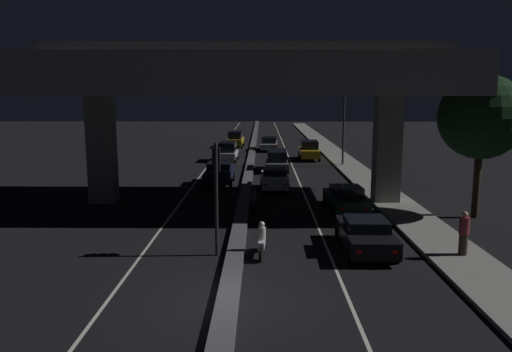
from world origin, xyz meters
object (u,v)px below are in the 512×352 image
(traffic_light_left_of_median, at_px, (216,179))
(car_taxi_yellow_fifth, at_px, (309,150))
(car_white_second_oncoming, at_px, (228,151))
(motorcycle_white_filtering_near, at_px, (262,241))
(street_lamp, at_px, (341,119))
(pedestrian_on_sidewalk, at_px, (464,233))
(car_taxi_yellow_third_oncoming, at_px, (236,139))
(motorcycle_black_filtering_mid, at_px, (254,202))
(car_dark_blue_lead_oncoming, at_px, (219,173))
(car_dark_green_second, at_px, (346,199))
(car_white_third, at_px, (275,179))
(car_black_lead, at_px, (365,234))
(car_grey_fourth, at_px, (277,160))
(car_silver_sixth, at_px, (269,143))

(traffic_light_left_of_median, xyz_separation_m, car_taxi_yellow_fifth, (6.42, 29.11, -2.14))
(car_white_second_oncoming, distance_m, motorcycle_white_filtering_near, 28.45)
(street_lamp, xyz_separation_m, pedestrian_on_sidewalk, (1.00, -25.10, -3.21))
(street_lamp, distance_m, car_taxi_yellow_third_oncoming, 19.06)
(car_taxi_yellow_third_oncoming, bearing_deg, motorcycle_black_filtering_mid, 6.64)
(car_dark_blue_lead_oncoming, distance_m, motorcycle_black_filtering_mid, 9.07)
(motorcycle_white_filtering_near, bearing_deg, car_taxi_yellow_fifth, -4.87)
(car_dark_green_second, distance_m, car_white_third, 7.09)
(car_black_lead, bearing_deg, car_taxi_yellow_fifth, -0.11)
(car_white_second_oncoming, xyz_separation_m, motorcycle_white_filtering_near, (3.25, -28.27, -0.36))
(car_white_second_oncoming, bearing_deg, car_dark_green_second, 22.91)
(street_lamp, xyz_separation_m, car_white_second_oncoming, (-10.18, 3.36, -3.26))
(car_grey_fourth, bearing_deg, pedestrian_on_sidewalk, -162.73)
(car_white_third, bearing_deg, car_dark_blue_lead_oncoming, 60.43)
(car_dark_blue_lead_oncoming, bearing_deg, car_dark_green_second, 43.41)
(traffic_light_left_of_median, bearing_deg, street_lamp, 70.57)
(car_white_third, height_order, motorcycle_white_filtering_near, car_white_third)
(car_taxi_yellow_fifth, bearing_deg, car_taxi_yellow_third_oncoming, 35.29)
(car_white_third, xyz_separation_m, car_grey_fourth, (0.42, 8.61, 0.12))
(motorcycle_black_filtering_mid, bearing_deg, car_dark_blue_lead_oncoming, 19.57)
(street_lamp, bearing_deg, car_dark_blue_lead_oncoming, -137.84)
(traffic_light_left_of_median, distance_m, street_lamp, 26.24)
(car_grey_fourth, height_order, car_taxi_yellow_third_oncoming, car_taxi_yellow_third_oncoming)
(car_white_third, distance_m, motorcycle_white_filtering_near, 13.74)
(motorcycle_black_filtering_mid, bearing_deg, traffic_light_left_of_median, 171.86)
(car_silver_sixth, xyz_separation_m, pedestrian_on_sidewalk, (7.10, -37.32, 0.21))
(car_silver_sixth, bearing_deg, pedestrian_on_sidewalk, -167.27)
(car_white_third, distance_m, car_taxi_yellow_fifth, 16.03)
(car_dark_blue_lead_oncoming, bearing_deg, car_taxi_yellow_third_oncoming, -179.54)
(car_taxi_yellow_fifth, bearing_deg, car_silver_sixth, 27.02)
(car_silver_sixth, bearing_deg, car_white_second_oncoming, 157.26)
(car_grey_fourth, relative_size, car_taxi_yellow_third_oncoming, 1.01)
(car_dark_green_second, distance_m, car_taxi_yellow_third_oncoming, 33.96)
(street_lamp, xyz_separation_m, car_taxi_yellow_third_oncoming, (-10.08, 15.86, -3.22))
(traffic_light_left_of_median, distance_m, car_white_second_oncoming, 28.20)
(car_silver_sixth, distance_m, car_taxi_yellow_third_oncoming, 5.39)
(car_black_lead, xyz_separation_m, car_silver_sixth, (-3.45, 36.40, 0.10))
(car_black_lead, distance_m, car_grey_fourth, 21.80)
(car_dark_green_second, distance_m, car_taxi_yellow_fifth, 21.58)
(car_grey_fourth, distance_m, car_white_second_oncoming, 7.47)
(traffic_light_left_of_median, relative_size, street_lamp, 0.64)
(motorcycle_white_filtering_near, bearing_deg, car_white_second_oncoming, 10.68)
(car_dark_blue_lead_oncoming, distance_m, motorcycle_white_filtering_near, 16.17)
(car_dark_green_second, xyz_separation_m, car_dark_blue_lead_oncoming, (-7.67, 8.17, 0.08))
(car_silver_sixth, height_order, car_dark_blue_lead_oncoming, car_dark_blue_lead_oncoming)
(car_dark_green_second, height_order, car_silver_sixth, car_silver_sixth)
(traffic_light_left_of_median, height_order, car_dark_blue_lead_oncoming, traffic_light_left_of_median)
(car_grey_fourth, distance_m, car_silver_sixth, 14.82)
(car_taxi_yellow_fifth, height_order, motorcycle_black_filtering_mid, car_taxi_yellow_fifth)
(car_silver_sixth, distance_m, car_white_second_oncoming, 9.76)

